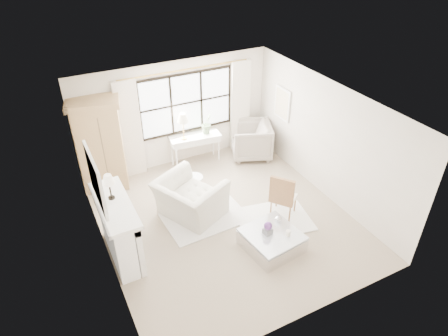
{
  "coord_description": "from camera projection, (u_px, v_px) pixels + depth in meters",
  "views": [
    {
      "loc": [
        -3.05,
        -5.87,
        5.66
      ],
      "look_at": [
        0.06,
        0.2,
        1.21
      ],
      "focal_mm": 32.0,
      "sensor_mm": 36.0,
      "label": 1
    }
  ],
  "objects": [
    {
      "name": "floor",
      "position": [
        226.0,
        220.0,
        8.63
      ],
      "size": [
        5.5,
        5.5,
        0.0
      ],
      "primitive_type": "plane",
      "color": "tan",
      "rests_on": "ground"
    },
    {
      "name": "ceiling",
      "position": [
        226.0,
        105.0,
        7.16
      ],
      "size": [
        5.5,
        5.5,
        0.0
      ],
      "primitive_type": "plane",
      "rotation": [
        3.14,
        0.0,
        0.0
      ],
      "color": "white",
      "rests_on": "ground"
    },
    {
      "name": "wall_back",
      "position": [
        175.0,
        114.0,
        9.95
      ],
      "size": [
        5.0,
        0.0,
        5.0
      ],
      "primitive_type": "plane",
      "rotation": [
        1.57,
        0.0,
        0.0
      ],
      "color": "white",
      "rests_on": "ground"
    },
    {
      "name": "wall_front",
      "position": [
        312.0,
        259.0,
        5.85
      ],
      "size": [
        5.0,
        0.0,
        5.0
      ],
      "primitive_type": "plane",
      "rotation": [
        -1.57,
        0.0,
        0.0
      ],
      "color": "silver",
      "rests_on": "ground"
    },
    {
      "name": "wall_left",
      "position": [
        99.0,
        203.0,
        6.94
      ],
      "size": [
        0.0,
        5.5,
        5.5
      ],
      "primitive_type": "plane",
      "rotation": [
        1.57,
        0.0,
        1.57
      ],
      "color": "white",
      "rests_on": "ground"
    },
    {
      "name": "wall_right",
      "position": [
        326.0,
        140.0,
        8.85
      ],
      "size": [
        0.0,
        5.5,
        5.5
      ],
      "primitive_type": "plane",
      "rotation": [
        1.57,
        0.0,
        -1.57
      ],
      "color": "beige",
      "rests_on": "ground"
    },
    {
      "name": "window_pane",
      "position": [
        186.0,
        103.0,
        9.91
      ],
      "size": [
        2.4,
        0.02,
        1.5
      ],
      "primitive_type": "cube",
      "color": "white",
      "rests_on": "wall_back"
    },
    {
      "name": "window_frame",
      "position": [
        187.0,
        103.0,
        9.9
      ],
      "size": [
        2.5,
        0.04,
        1.5
      ],
      "primitive_type": null,
      "color": "black",
      "rests_on": "wall_back"
    },
    {
      "name": "curtain_rod",
      "position": [
        185.0,
        70.0,
        9.39
      ],
      "size": [
        3.3,
        0.04,
        0.04
      ],
      "primitive_type": "cylinder",
      "rotation": [
        0.0,
        1.57,
        0.0
      ],
      "color": "#AC863B",
      "rests_on": "wall_back"
    },
    {
      "name": "curtain_left",
      "position": [
        130.0,
        130.0,
        9.48
      ],
      "size": [
        0.55,
        0.1,
        2.47
      ],
      "primitive_type": "cube",
      "color": "silver",
      "rests_on": "ground"
    },
    {
      "name": "curtain_right",
      "position": [
        240.0,
        106.0,
        10.62
      ],
      "size": [
        0.55,
        0.1,
        2.47
      ],
      "primitive_type": "cube",
      "color": "silver",
      "rests_on": "ground"
    },
    {
      "name": "fireplace",
      "position": [
        117.0,
        230.0,
        7.41
      ],
      "size": [
        0.58,
        1.66,
        1.26
      ],
      "color": "white",
      "rests_on": "ground"
    },
    {
      "name": "mirror_frame",
      "position": [
        95.0,
        180.0,
        6.69
      ],
      "size": [
        0.05,
        1.15,
        0.95
      ],
      "primitive_type": "cube",
      "color": "silver",
      "rests_on": "wall_left"
    },
    {
      "name": "mirror_glass",
      "position": [
        97.0,
        179.0,
        6.7
      ],
      "size": [
        0.02,
        1.0,
        0.8
      ],
      "primitive_type": "cube",
      "color": "silver",
      "rests_on": "wall_left"
    },
    {
      "name": "art_frame",
      "position": [
        282.0,
        104.0,
        10.0
      ],
      "size": [
        0.04,
        0.62,
        0.82
      ],
      "primitive_type": "cube",
      "color": "silver",
      "rests_on": "wall_right"
    },
    {
      "name": "art_canvas",
      "position": [
        282.0,
        104.0,
        9.99
      ],
      "size": [
        0.01,
        0.52,
        0.72
      ],
      "primitive_type": "cube",
      "color": "beige",
      "rests_on": "wall_right"
    },
    {
      "name": "mantel_lamp",
      "position": [
        108.0,
        180.0,
        6.99
      ],
      "size": [
        0.22,
        0.22,
        0.51
      ],
      "color": "black",
      "rests_on": "fireplace"
    },
    {
      "name": "armoire",
      "position": [
        100.0,
        145.0,
        9.09
      ],
      "size": [
        1.25,
        0.94,
        2.24
      ],
      "rotation": [
        0.0,
        0.0,
        -0.23
      ],
      "color": "tan",
      "rests_on": "floor"
    },
    {
      "name": "console_table",
      "position": [
        196.0,
        149.0,
        10.37
      ],
      "size": [
        1.34,
        0.6,
        0.8
      ],
      "rotation": [
        0.0,
        0.0,
        -0.11
      ],
      "color": "white",
      "rests_on": "floor"
    },
    {
      "name": "console_lamp",
      "position": [
        183.0,
        119.0,
        9.71
      ],
      "size": [
        0.28,
        0.28,
        0.69
      ],
      "color": "#B98C40",
      "rests_on": "console_table"
    },
    {
      "name": "orchid_plant",
      "position": [
        207.0,
        123.0,
        10.14
      ],
      "size": [
        0.37,
        0.34,
        0.54
      ],
      "primitive_type": "imported",
      "rotation": [
        0.0,
        0.0,
        0.46
      ],
      "color": "#5D7850",
      "rests_on": "console_table"
    },
    {
      "name": "side_table",
      "position": [
        195.0,
        183.0,
        9.22
      ],
      "size": [
        0.4,
        0.4,
        0.51
      ],
      "color": "silver",
      "rests_on": "floor"
    },
    {
      "name": "rug_left",
      "position": [
        205.0,
        217.0,
        8.69
      ],
      "size": [
        1.77,
        1.28,
        0.03
      ],
      "primitive_type": "cube",
      "rotation": [
        0.0,
        0.0,
        0.04
      ],
      "color": "white",
      "rests_on": "floor"
    },
    {
      "name": "rug_right",
      "position": [
        274.0,
        219.0,
        8.62
      ],
      "size": [
        1.73,
        1.43,
        0.03
      ],
      "primitive_type": "cube",
      "rotation": [
        0.0,
        0.0,
        -0.19
      ],
      "color": "white",
      "rests_on": "floor"
    },
    {
      "name": "club_armchair",
      "position": [
        190.0,
        198.0,
        8.56
      ],
      "size": [
        1.62,
        1.7,
        0.86
      ],
      "primitive_type": "imported",
      "rotation": [
        0.0,
        0.0,
        2.01
      ],
      "color": "beige",
      "rests_on": "floor"
    },
    {
      "name": "wingback_chair",
      "position": [
        251.0,
        140.0,
        10.63
      ],
      "size": [
        1.34,
        1.33,
        0.94
      ],
      "primitive_type": "imported",
      "rotation": [
        0.0,
        0.0,
        -1.97
      ],
      "color": "#9E9386",
      "rests_on": "floor"
    },
    {
      "name": "french_chair",
      "position": [
        283.0,
        204.0,
        8.59
      ],
      "size": [
        0.68,
        0.68,
        1.08
      ],
      "rotation": [
        0.0,
        0.0,
        2.24
      ],
      "color": "#A06E43",
      "rests_on": "floor"
    },
    {
      "name": "coffee_table",
      "position": [
        272.0,
        241.0,
        7.83
      ],
      "size": [
        1.11,
        1.11,
        0.38
      ],
      "rotation": [
        0.0,
        0.0,
        0.12
      ],
      "color": "silver",
      "rests_on": "floor"
    },
    {
      "name": "planter_box",
      "position": [
        268.0,
        231.0,
        7.68
      ],
      "size": [
        0.17,
        0.17,
        0.11
      ],
      "primitive_type": "cube",
      "rotation": [
        0.0,
        0.0,
        0.15
      ],
      "color": "slate",
      "rests_on": "coffee_table"
    },
    {
      "name": "planter_flowers",
      "position": [
        268.0,
        226.0,
        7.61
      ],
      "size": [
        0.16,
        0.16,
        0.16
      ],
      "primitive_type": "sphere",
      "color": "#62327E",
      "rests_on": "planter_box"
    },
    {
      "name": "pillar_candle",
      "position": [
        288.0,
        233.0,
        7.64
      ],
      "size": [
        0.09,
        0.09,
        0.12
      ],
      "primitive_type": "cylinder",
      "color": "white",
      "rests_on": "coffee_table"
    },
    {
      "name": "coffee_vase",
      "position": [
        279.0,
        218.0,
        7.97
      ],
      "size": [
        0.18,
        0.18,
        0.16
      ],
      "primitive_type": "imported",
      "rotation": [
        0.0,
        0.0,
        -0.22
      ],
      "color": "silver",
      "rests_on": "coffee_table"
    }
  ]
}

